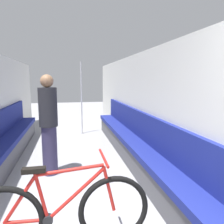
% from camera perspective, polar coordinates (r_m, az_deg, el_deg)
% --- Properties ---
extents(wall_right, '(0.10, 9.78, 2.11)m').
position_cam_1_polar(wall_right, '(4.13, 9.23, 0.97)').
color(wall_right, silver).
rests_on(wall_right, ground).
extents(bench_seat_row_left, '(0.40, 5.48, 0.98)m').
position_cam_1_polar(bench_seat_row_left, '(4.34, -27.31, -9.37)').
color(bench_seat_row_left, '#4C4C51').
rests_on(bench_seat_row_left, ground).
extents(bench_seat_row_right, '(0.40, 5.48, 0.98)m').
position_cam_1_polar(bench_seat_row_right, '(4.35, 5.49, -8.38)').
color(bench_seat_row_right, '#4C4C51').
rests_on(bench_seat_row_right, ground).
extents(bicycle, '(1.67, 0.46, 0.89)m').
position_cam_1_polar(bicycle, '(2.26, -13.05, -24.55)').
color(bicycle, black).
rests_on(bicycle, ground).
extents(grab_pole_near, '(0.08, 0.08, 2.09)m').
position_cam_1_polar(grab_pole_near, '(6.43, -7.97, 3.31)').
color(grab_pole_near, gray).
rests_on(grab_pole_near, ground).
extents(passenger_standing, '(0.30, 0.30, 1.67)m').
position_cam_1_polar(passenger_standing, '(3.75, -16.22, -3.00)').
color(passenger_standing, '#332D4C').
rests_on(passenger_standing, ground).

